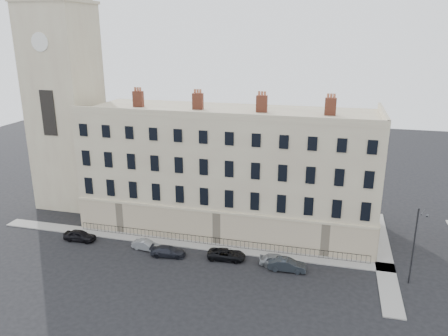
{
  "coord_description": "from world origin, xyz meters",
  "views": [
    {
      "loc": [
        6.53,
        -39.43,
        24.21
      ],
      "look_at": [
        -6.14,
        10.0,
        8.26
      ],
      "focal_mm": 35.0,
      "sensor_mm": 36.0,
      "label": 1
    }
  ],
  "objects_px": {
    "car_c": "(168,251)",
    "car_f": "(287,265)",
    "car_e": "(276,260)",
    "car_d": "(226,254)",
    "streetlamp": "(415,243)",
    "car_b": "(146,245)",
    "car_a": "(80,236)"
  },
  "relations": [
    {
      "from": "car_c",
      "to": "car_d",
      "type": "distance_m",
      "value": 6.62
    },
    {
      "from": "car_a",
      "to": "car_f",
      "type": "bearing_deg",
      "value": -92.77
    },
    {
      "from": "car_f",
      "to": "car_b",
      "type": "bearing_deg",
      "value": 85.79
    },
    {
      "from": "car_a",
      "to": "car_e",
      "type": "bearing_deg",
      "value": -91.04
    },
    {
      "from": "car_b",
      "to": "car_e",
      "type": "relative_size",
      "value": 0.9
    },
    {
      "from": "car_f",
      "to": "car_c",
      "type": "bearing_deg",
      "value": 88.77
    },
    {
      "from": "car_f",
      "to": "car_e",
      "type": "bearing_deg",
      "value": 56.25
    },
    {
      "from": "car_d",
      "to": "car_f",
      "type": "distance_m",
      "value": 6.84
    },
    {
      "from": "streetlamp",
      "to": "car_f",
      "type": "bearing_deg",
      "value": -155.43
    },
    {
      "from": "car_c",
      "to": "car_f",
      "type": "bearing_deg",
      "value": -96.58
    },
    {
      "from": "car_c",
      "to": "streetlamp",
      "type": "bearing_deg",
      "value": -95.84
    },
    {
      "from": "car_e",
      "to": "car_f",
      "type": "bearing_deg",
      "value": -126.14
    },
    {
      "from": "car_a",
      "to": "car_f",
      "type": "xyz_separation_m",
      "value": [
        25.11,
        -0.73,
        -0.0
      ]
    },
    {
      "from": "car_d",
      "to": "streetlamp",
      "type": "distance_m",
      "value": 19.42
    },
    {
      "from": "car_b",
      "to": "car_f",
      "type": "relative_size",
      "value": 0.85
    },
    {
      "from": "car_e",
      "to": "car_f",
      "type": "relative_size",
      "value": 0.94
    },
    {
      "from": "car_b",
      "to": "car_d",
      "type": "xyz_separation_m",
      "value": [
        9.56,
        0.13,
        0.02
      ]
    },
    {
      "from": "car_b",
      "to": "car_e",
      "type": "xyz_separation_m",
      "value": [
        15.13,
        0.16,
        0.08
      ]
    },
    {
      "from": "car_b",
      "to": "car_e",
      "type": "height_order",
      "value": "car_e"
    },
    {
      "from": "car_b",
      "to": "car_c",
      "type": "xyz_separation_m",
      "value": [
        3.0,
        -0.8,
        0.02
      ]
    },
    {
      "from": "car_a",
      "to": "car_c",
      "type": "xyz_separation_m",
      "value": [
        11.76,
        -0.93,
        -0.09
      ]
    },
    {
      "from": "car_c",
      "to": "car_d",
      "type": "xyz_separation_m",
      "value": [
        6.56,
        0.93,
        0.01
      ]
    },
    {
      "from": "car_f",
      "to": "streetlamp",
      "type": "distance_m",
      "value": 12.82
    },
    {
      "from": "car_d",
      "to": "car_e",
      "type": "relative_size",
      "value": 1.12
    },
    {
      "from": "car_a",
      "to": "car_b",
      "type": "height_order",
      "value": "car_a"
    },
    {
      "from": "car_a",
      "to": "car_f",
      "type": "distance_m",
      "value": 25.12
    },
    {
      "from": "streetlamp",
      "to": "car_c",
      "type": "bearing_deg",
      "value": -156.25
    },
    {
      "from": "car_d",
      "to": "car_f",
      "type": "height_order",
      "value": "car_f"
    },
    {
      "from": "streetlamp",
      "to": "car_a",
      "type": "bearing_deg",
      "value": -158.19
    },
    {
      "from": "car_e",
      "to": "streetlamp",
      "type": "height_order",
      "value": "streetlamp"
    },
    {
      "from": "car_d",
      "to": "streetlamp",
      "type": "relative_size",
      "value": 0.52
    },
    {
      "from": "car_c",
      "to": "car_f",
      "type": "height_order",
      "value": "car_f"
    }
  ]
}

